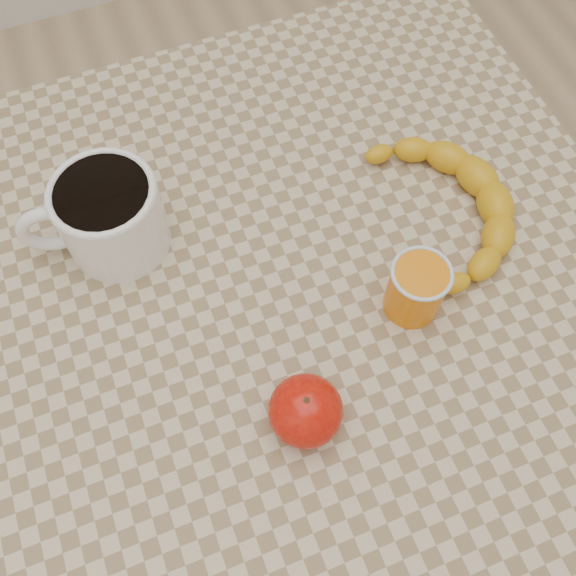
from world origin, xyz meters
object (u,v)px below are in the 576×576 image
object	(u,v)px
orange_juice_glass	(416,289)
apple	(306,411)
banana	(448,207)
coffee_mug	(107,215)
table	(288,329)

from	to	relation	value
orange_juice_glass	apple	world-z (taller)	orange_juice_glass
banana	apple	bearing A→B (deg)	-136.39
orange_juice_glass	banana	bearing A→B (deg)	44.82
apple	orange_juice_glass	bearing A→B (deg)	26.44
coffee_mug	apple	size ratio (longest dim) A/B	2.29
table	orange_juice_glass	distance (m)	0.18
table	banana	size ratio (longest dim) A/B	2.96
orange_juice_glass	coffee_mug	bearing A→B (deg)	144.60
coffee_mug	apple	world-z (taller)	coffee_mug
table	banana	bearing A→B (deg)	8.35
orange_juice_glass	banana	size ratio (longest dim) A/B	0.27
banana	coffee_mug	bearing A→B (deg)	173.05
coffee_mug	apple	bearing A→B (deg)	-66.23
table	apple	size ratio (longest dim) A/B	11.38
table	coffee_mug	xyz separation A→B (m)	(-0.15, 0.13, 0.14)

